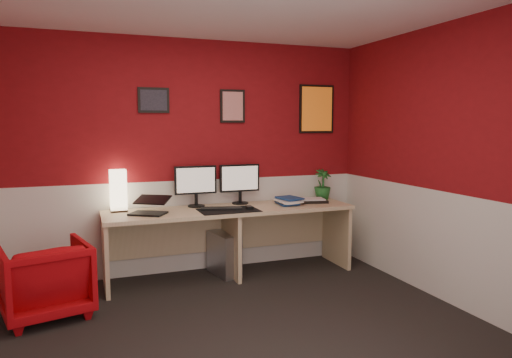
{
  "coord_description": "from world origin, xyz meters",
  "views": [
    {
      "loc": [
        -1.06,
        -3.24,
        1.61
      ],
      "look_at": [
        0.6,
        1.21,
        1.05
      ],
      "focal_mm": 32.99,
      "sensor_mm": 36.0,
      "label": 1
    }
  ],
  "objects_px": {
    "shoji_lamp": "(118,192)",
    "potted_plant": "(322,184)",
    "desk": "(231,242)",
    "zen_tray": "(311,201)",
    "pc_tower": "(224,254)",
    "armchair": "(45,279)",
    "monitor_left": "(196,180)",
    "laptop": "(148,203)",
    "monitor_right": "(240,178)"
  },
  "relations": [
    {
      "from": "shoji_lamp",
      "to": "laptop",
      "type": "bearing_deg",
      "value": -47.43
    },
    {
      "from": "zen_tray",
      "to": "potted_plant",
      "type": "bearing_deg",
      "value": 32.49
    },
    {
      "from": "shoji_lamp",
      "to": "potted_plant",
      "type": "xyz_separation_m",
      "value": [
        2.3,
        -0.04,
        -0.02
      ]
    },
    {
      "from": "laptop",
      "to": "pc_tower",
      "type": "relative_size",
      "value": 0.73
    },
    {
      "from": "shoji_lamp",
      "to": "pc_tower",
      "type": "xyz_separation_m",
      "value": [
        1.06,
        -0.15,
        -0.7
      ]
    },
    {
      "from": "armchair",
      "to": "laptop",
      "type": "bearing_deg",
      "value": -170.58
    },
    {
      "from": "desk",
      "to": "laptop",
      "type": "bearing_deg",
      "value": -176.33
    },
    {
      "from": "shoji_lamp",
      "to": "armchair",
      "type": "distance_m",
      "value": 1.13
    },
    {
      "from": "monitor_left",
      "to": "monitor_right",
      "type": "relative_size",
      "value": 1.0
    },
    {
      "from": "monitor_right",
      "to": "armchair",
      "type": "xyz_separation_m",
      "value": [
        -1.95,
        -0.68,
        -0.71
      ]
    },
    {
      "from": "zen_tray",
      "to": "pc_tower",
      "type": "relative_size",
      "value": 0.78
    },
    {
      "from": "pc_tower",
      "to": "monitor_left",
      "type": "bearing_deg",
      "value": 140.62
    },
    {
      "from": "armchair",
      "to": "shoji_lamp",
      "type": "bearing_deg",
      "value": -148.65
    },
    {
      "from": "desk",
      "to": "monitor_left",
      "type": "relative_size",
      "value": 4.48
    },
    {
      "from": "zen_tray",
      "to": "monitor_left",
      "type": "bearing_deg",
      "value": 172.57
    },
    {
      "from": "shoji_lamp",
      "to": "potted_plant",
      "type": "relative_size",
      "value": 1.14
    },
    {
      "from": "laptop",
      "to": "monitor_right",
      "type": "relative_size",
      "value": 0.57
    },
    {
      "from": "monitor_left",
      "to": "zen_tray",
      "type": "bearing_deg",
      "value": -7.43
    },
    {
      "from": "laptop",
      "to": "armchair",
      "type": "relative_size",
      "value": 0.48
    },
    {
      "from": "desk",
      "to": "shoji_lamp",
      "type": "relative_size",
      "value": 6.5
    },
    {
      "from": "potted_plant",
      "to": "laptop",
      "type": "bearing_deg",
      "value": -173.3
    },
    {
      "from": "monitor_left",
      "to": "armchair",
      "type": "relative_size",
      "value": 0.84
    },
    {
      "from": "zen_tray",
      "to": "potted_plant",
      "type": "height_order",
      "value": "potted_plant"
    },
    {
      "from": "laptop",
      "to": "monitor_left",
      "type": "bearing_deg",
      "value": 58.16
    },
    {
      "from": "monitor_left",
      "to": "potted_plant",
      "type": "distance_m",
      "value": 1.51
    },
    {
      "from": "potted_plant",
      "to": "zen_tray",
      "type": "bearing_deg",
      "value": -147.51
    },
    {
      "from": "monitor_right",
      "to": "zen_tray",
      "type": "bearing_deg",
      "value": -12.95
    },
    {
      "from": "pc_tower",
      "to": "armchair",
      "type": "bearing_deg",
      "value": -173.97
    },
    {
      "from": "potted_plant",
      "to": "monitor_right",
      "type": "bearing_deg",
      "value": 178.03
    },
    {
      "from": "potted_plant",
      "to": "monitor_left",
      "type": "bearing_deg",
      "value": 179.16
    },
    {
      "from": "laptop",
      "to": "monitor_right",
      "type": "height_order",
      "value": "monitor_right"
    },
    {
      "from": "shoji_lamp",
      "to": "monitor_left",
      "type": "distance_m",
      "value": 0.8
    },
    {
      "from": "zen_tray",
      "to": "armchair",
      "type": "xyz_separation_m",
      "value": [
        -2.73,
        -0.5,
        -0.43
      ]
    },
    {
      "from": "zen_tray",
      "to": "monitor_right",
      "type": "bearing_deg",
      "value": 167.05
    },
    {
      "from": "desk",
      "to": "zen_tray",
      "type": "relative_size",
      "value": 7.43
    },
    {
      "from": "desk",
      "to": "potted_plant",
      "type": "xyz_separation_m",
      "value": [
        1.18,
        0.18,
        0.54
      ]
    },
    {
      "from": "monitor_left",
      "to": "pc_tower",
      "type": "distance_m",
      "value": 0.85
    },
    {
      "from": "pc_tower",
      "to": "potted_plant",
      "type": "bearing_deg",
      "value": -5.49
    },
    {
      "from": "zen_tray",
      "to": "armchair",
      "type": "bearing_deg",
      "value": -169.61
    },
    {
      "from": "desk",
      "to": "shoji_lamp",
      "type": "xyz_separation_m",
      "value": [
        -1.12,
        0.22,
        0.56
      ]
    },
    {
      "from": "desk",
      "to": "monitor_left",
      "type": "height_order",
      "value": "monitor_left"
    },
    {
      "from": "potted_plant",
      "to": "shoji_lamp",
      "type": "bearing_deg",
      "value": 179.12
    },
    {
      "from": "laptop",
      "to": "pc_tower",
      "type": "height_order",
      "value": "laptop"
    },
    {
      "from": "monitor_right",
      "to": "armchair",
      "type": "bearing_deg",
      "value": -160.81
    },
    {
      "from": "desk",
      "to": "laptop",
      "type": "relative_size",
      "value": 7.88
    },
    {
      "from": "shoji_lamp",
      "to": "monitor_right",
      "type": "xyz_separation_m",
      "value": [
        1.29,
        -0.0,
        0.09
      ]
    },
    {
      "from": "shoji_lamp",
      "to": "monitor_left",
      "type": "height_order",
      "value": "monitor_left"
    },
    {
      "from": "desk",
      "to": "armchair",
      "type": "distance_m",
      "value": 1.84
    },
    {
      "from": "pc_tower",
      "to": "armchair",
      "type": "relative_size",
      "value": 0.65
    },
    {
      "from": "laptop",
      "to": "desk",
      "type": "bearing_deg",
      "value": 36.01
    }
  ]
}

